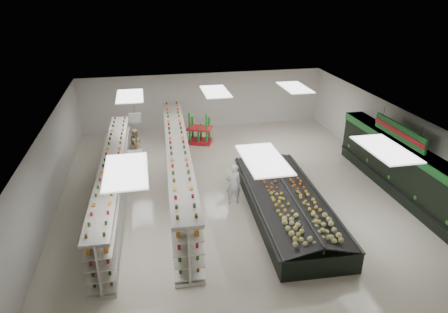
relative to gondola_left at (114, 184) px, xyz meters
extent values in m
plane|color=beige|center=(4.75, 0.16, -0.84)|extent=(16.00, 16.00, 0.00)
cube|color=white|center=(4.75, 0.16, 2.36)|extent=(14.00, 16.00, 0.02)
cube|color=silver|center=(4.75, 8.16, 0.76)|extent=(14.00, 0.02, 3.20)
cube|color=silver|center=(4.75, -7.84, 0.76)|extent=(14.00, 0.02, 3.20)
cube|color=silver|center=(-2.25, 0.16, 0.76)|extent=(0.02, 16.00, 3.20)
cube|color=silver|center=(11.75, 0.16, 0.76)|extent=(0.02, 16.00, 3.20)
cube|color=black|center=(11.30, -1.34, 0.26)|extent=(0.80, 8.00, 2.20)
cube|color=#1D6E2A|center=(11.28, -1.34, 1.21)|extent=(0.85, 8.00, 0.30)
cube|color=black|center=(11.05, -1.34, -0.29)|extent=(0.55, 7.80, 0.15)
cube|color=silver|center=(11.15, -1.34, 0.51)|extent=(0.45, 7.70, 0.03)
cube|color=silver|center=(11.15, -1.34, 0.81)|extent=(0.45, 7.70, 0.03)
cube|color=white|center=(0.95, -1.84, 1.91)|extent=(0.50, 0.06, 0.40)
cube|color=red|center=(0.95, -1.84, 1.91)|extent=(0.52, 0.02, 0.12)
cylinder|color=black|center=(0.95, -1.84, 2.21)|extent=(0.01, 0.01, 0.50)
cube|color=white|center=(0.95, 2.16, 1.91)|extent=(0.50, 0.06, 0.40)
cube|color=red|center=(0.95, 2.16, 1.91)|extent=(0.52, 0.02, 0.12)
cylinder|color=black|center=(0.95, 2.16, 2.21)|extent=(0.01, 0.01, 0.50)
cube|color=#1D6E2A|center=(11.00, -1.34, 1.81)|extent=(0.10, 3.20, 0.60)
cube|color=red|center=(10.94, -1.34, 1.81)|extent=(0.03, 3.20, 0.18)
cylinder|color=black|center=(11.00, -2.54, 2.21)|extent=(0.01, 0.01, 0.50)
cylinder|color=black|center=(11.00, -0.14, 2.21)|extent=(0.01, 0.01, 0.50)
cube|color=silver|center=(0.00, 0.00, -0.79)|extent=(1.10, 10.60, 0.11)
cube|color=silver|center=(0.00, 0.00, 0.04)|extent=(0.36, 10.58, 1.76)
cube|color=silver|center=(0.00, 0.00, 0.96)|extent=(1.10, 10.60, 0.07)
cube|color=silver|center=(-0.20, 0.01, -0.68)|extent=(0.69, 10.50, 0.03)
cube|color=silver|center=(-0.20, 0.01, -0.30)|extent=(0.69, 10.50, 0.03)
cube|color=silver|center=(-0.20, 0.01, 0.09)|extent=(0.69, 10.50, 0.03)
cube|color=silver|center=(-0.20, 0.01, 0.47)|extent=(0.69, 10.50, 0.03)
cube|color=silver|center=(-0.20, 0.01, 0.86)|extent=(0.69, 10.50, 0.03)
cube|color=silver|center=(0.20, -0.01, -0.68)|extent=(0.69, 10.50, 0.03)
cube|color=silver|center=(0.20, -0.01, -0.30)|extent=(0.69, 10.50, 0.03)
cube|color=silver|center=(0.20, -0.01, 0.09)|extent=(0.69, 10.50, 0.03)
cube|color=silver|center=(0.20, -0.01, 0.47)|extent=(0.69, 10.50, 0.03)
cube|color=silver|center=(0.20, -0.01, 0.86)|extent=(0.69, 10.50, 0.03)
cube|color=silver|center=(2.54, 0.67, -0.78)|extent=(1.40, 11.91, 0.12)
cube|color=silver|center=(2.54, 0.67, 0.15)|extent=(0.57, 11.88, 1.98)
cube|color=silver|center=(2.54, 0.67, 1.18)|extent=(1.40, 11.91, 0.08)
cube|color=silver|center=(2.31, 0.68, -0.66)|extent=(0.94, 11.79, 0.03)
cube|color=silver|center=(2.31, 0.68, -0.23)|extent=(0.94, 11.79, 0.03)
cube|color=silver|center=(2.31, 0.68, 0.20)|extent=(0.94, 11.79, 0.03)
cube|color=silver|center=(2.31, 0.68, 0.64)|extent=(0.94, 11.79, 0.03)
cube|color=silver|center=(2.31, 0.68, 1.07)|extent=(0.94, 11.79, 0.03)
cube|color=silver|center=(2.76, 0.66, -0.66)|extent=(0.94, 11.79, 0.03)
cube|color=silver|center=(2.76, 0.66, -0.23)|extent=(0.94, 11.79, 0.03)
cube|color=silver|center=(2.76, 0.66, 0.20)|extent=(0.94, 11.79, 0.03)
cube|color=silver|center=(2.76, 0.66, 0.64)|extent=(0.94, 11.79, 0.03)
cube|color=silver|center=(2.76, 0.66, 1.07)|extent=(0.94, 11.79, 0.03)
cube|color=black|center=(6.28, -2.04, -0.48)|extent=(2.83, 7.38, 0.73)
cube|color=#262626|center=(5.07, -1.99, -0.09)|extent=(0.40, 7.27, 0.06)
cube|color=#262626|center=(7.48, -2.10, -0.09)|extent=(0.40, 7.27, 0.06)
cube|color=black|center=(5.63, -2.01, 0.01)|extent=(1.67, 7.23, 0.37)
cube|color=black|center=(6.93, -2.07, 0.01)|extent=(1.67, 7.23, 0.37)
cube|color=#262626|center=(6.28, -2.04, 0.11)|extent=(0.38, 7.17, 0.26)
cube|color=red|center=(4.12, 5.57, -0.74)|extent=(1.42, 1.19, 0.20)
cube|color=red|center=(4.12, 5.57, 0.01)|extent=(1.48, 1.25, 0.10)
imported|color=white|center=(4.50, -0.91, 0.00)|extent=(0.66, 0.47, 1.68)
imported|color=tan|center=(0.85, 4.08, -0.06)|extent=(0.77, 0.90, 1.57)
camera|label=1|loc=(1.46, -14.19, 7.22)|focal=32.00mm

